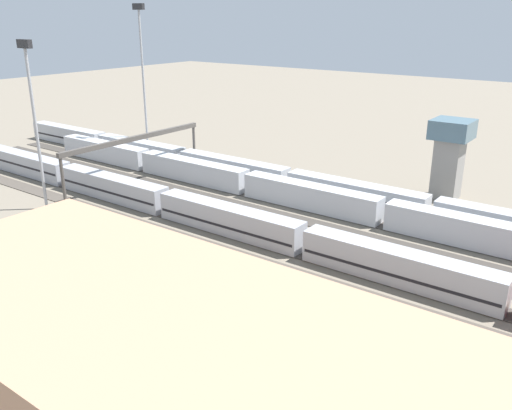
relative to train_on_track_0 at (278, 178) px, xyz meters
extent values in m
plane|color=#756B5B|center=(-4.59, 12.50, -2.06)|extent=(400.00, 400.00, 0.00)
cube|color=#3D3833|center=(-4.59, 0.00, -2.00)|extent=(140.00, 2.80, 0.12)
cube|color=#3D3833|center=(-4.59, 5.00, -2.00)|extent=(140.00, 2.80, 0.12)
cube|color=#3D3833|center=(-4.59, 10.00, -2.00)|extent=(140.00, 2.80, 0.12)
cube|color=#4C443D|center=(-4.59, 15.00, -2.00)|extent=(140.00, 2.80, 0.12)
cube|color=#3D3833|center=(-4.59, 20.00, -2.00)|extent=(140.00, 2.80, 0.12)
cube|color=#4C443D|center=(-4.59, 25.00, -2.00)|extent=(140.00, 2.80, 0.12)
cube|color=#B7BABF|center=(-14.24, 0.00, -0.04)|extent=(23.00, 3.00, 3.80)
cube|color=black|center=(-14.24, 0.00, 0.15)|extent=(22.40, 3.06, 0.36)
cube|color=#B7BABF|center=(9.96, 0.00, -0.04)|extent=(23.00, 3.00, 3.80)
cube|color=black|center=(9.96, 0.00, 0.06)|extent=(22.40, 3.06, 0.36)
cube|color=#B7BABF|center=(34.16, 0.00, -0.04)|extent=(23.00, 3.00, 3.80)
cube|color=black|center=(34.16, 0.00, -0.38)|extent=(22.40, 3.06, 0.36)
cube|color=#B7BABF|center=(58.36, 0.00, -0.04)|extent=(23.00, 3.00, 3.80)
cube|color=black|center=(58.36, 0.00, -0.39)|extent=(22.40, 3.06, 0.36)
cube|color=#A8AAB2|center=(-29.66, 20.00, -0.04)|extent=(23.00, 3.00, 3.80)
cube|color=black|center=(-29.66, 20.00, -0.51)|extent=(22.40, 3.06, 0.36)
cube|color=#A8AAB2|center=(-5.46, 20.00, -0.04)|extent=(23.00, 3.00, 3.80)
cube|color=black|center=(-5.46, 20.00, -0.50)|extent=(22.40, 3.06, 0.36)
cube|color=#A8AAB2|center=(18.74, 20.00, -0.04)|extent=(23.00, 3.00, 3.80)
cube|color=black|center=(18.74, 20.00, -0.27)|extent=(22.40, 3.06, 0.36)
cube|color=#A8AAB2|center=(42.94, 20.00, -0.04)|extent=(23.00, 3.00, 3.80)
cube|color=black|center=(42.94, 20.00, 0.06)|extent=(22.40, 3.06, 0.36)
cube|color=silver|center=(-33.47, 5.00, -0.04)|extent=(23.00, 3.00, 3.80)
cube|color=silver|center=(-9.27, 5.00, -0.04)|extent=(23.00, 3.00, 3.80)
cube|color=silver|center=(14.93, 5.00, -0.04)|extent=(23.00, 3.00, 3.80)
cube|color=silver|center=(39.13, 5.00, -0.04)|extent=(23.00, 3.00, 3.80)
cylinder|color=#9EA0A5|center=(36.27, -4.00, 12.49)|extent=(0.44, 0.44, 29.09)
cube|color=#262628|center=(36.27, -4.00, 27.64)|extent=(2.80, 0.70, 1.20)
cylinder|color=#9EA0A5|center=(23.43, 28.94, 9.85)|extent=(0.44, 0.44, 23.81)
cube|color=#262628|center=(23.43, 28.94, 22.35)|extent=(2.80, 0.70, 1.20)
cylinder|color=#4C4742|center=(21.11, -2.10, 1.94)|extent=(0.50, 0.50, 8.00)
cylinder|color=#4C4742|center=(21.11, 27.10, 1.94)|extent=(0.50, 0.50, 8.00)
cube|color=#4C4742|center=(21.11, 12.50, 6.34)|extent=(0.70, 30.00, 0.80)
cube|color=tan|center=(-25.01, 51.32, 2.92)|extent=(47.93, 20.55, 9.95)
cube|color=gray|center=(-24.09, -12.85, 2.84)|extent=(4.00, 4.00, 9.79)
cube|color=slate|center=(-24.09, -12.85, 9.24)|extent=(6.00, 6.00, 3.00)
camera|label=1|loc=(-48.98, 72.66, 26.26)|focal=37.88mm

